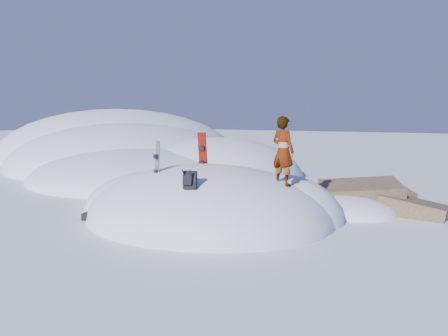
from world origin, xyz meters
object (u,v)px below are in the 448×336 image
at_px(snowboard_red, 203,158).
at_px(snowboard_dark, 157,166).
at_px(backpack, 190,180).
at_px(person, 283,151).

xyz_separation_m(snowboard_red, snowboard_dark, (-0.65, -1.38, -0.12)).
bearing_deg(snowboard_dark, backpack, 4.73).
xyz_separation_m(snowboard_red, person, (2.60, -0.56, 0.33)).
bearing_deg(snowboard_dark, person, 49.83).
bearing_deg(person, backpack, 65.87).
bearing_deg(person, snowboard_dark, 34.15).
xyz_separation_m(snowboard_dark, backpack, (1.55, -0.93, -0.15)).
bearing_deg(person, snowboard_red, 7.78).
height_order(snowboard_red, backpack, snowboard_red).
distance_m(snowboard_red, person, 2.68).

